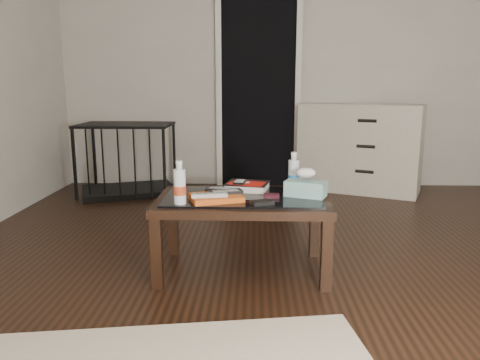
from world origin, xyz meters
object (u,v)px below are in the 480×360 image
object	(u,v)px
coffee_table	(242,207)
dresser	(360,148)
water_bottle_right	(294,172)
water_bottle_left	(180,182)
textbook	(247,186)
tissue_box	(306,189)
pet_crate	(128,171)

from	to	relation	value
coffee_table	dresser	bearing A→B (deg)	62.07
dresser	water_bottle_right	size ratio (longest dim) A/B	5.46
dresser	water_bottle_left	size ratio (longest dim) A/B	5.46
coffee_table	water_bottle_right	bearing A→B (deg)	25.21
dresser	textbook	size ratio (longest dim) A/B	5.20
coffee_table	textbook	size ratio (longest dim) A/B	4.00
dresser	textbook	bearing A→B (deg)	-95.54
dresser	water_bottle_right	world-z (taller)	dresser
water_bottle_left	tissue_box	size ratio (longest dim) A/B	1.03
pet_crate	water_bottle_right	world-z (taller)	pet_crate
water_bottle_left	tissue_box	bearing A→B (deg)	15.27
dresser	tissue_box	world-z (taller)	dresser
pet_crate	water_bottle_left	xyz separation A→B (m)	(0.88, -2.14, 0.35)
coffee_table	tissue_box	xyz separation A→B (m)	(0.37, 0.00, 0.11)
coffee_table	water_bottle_right	world-z (taller)	water_bottle_right
textbook	water_bottle_right	bearing A→B (deg)	8.87
dresser	water_bottle_left	xyz separation A→B (m)	(-1.49, -2.37, 0.13)
dresser	water_bottle_right	bearing A→B (deg)	-88.98
coffee_table	pet_crate	xyz separation A→B (m)	(-1.22, 1.95, -0.17)
coffee_table	water_bottle_right	distance (m)	0.39
water_bottle_right	tissue_box	xyz separation A→B (m)	(0.06, -0.14, -0.07)
water_bottle_left	dresser	bearing A→B (deg)	57.81
dresser	pet_crate	distance (m)	2.39
textbook	water_bottle_left	size ratio (longest dim) A/B	1.05
dresser	pet_crate	bearing A→B (deg)	-150.81
pet_crate	textbook	size ratio (longest dim) A/B	4.21
textbook	water_bottle_right	size ratio (longest dim) A/B	1.05
coffee_table	water_bottle_left	size ratio (longest dim) A/B	4.20
coffee_table	pet_crate	distance (m)	2.31
water_bottle_right	water_bottle_left	bearing A→B (deg)	-152.56
pet_crate	textbook	bearing A→B (deg)	-75.47
coffee_table	pet_crate	size ratio (longest dim) A/B	0.95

